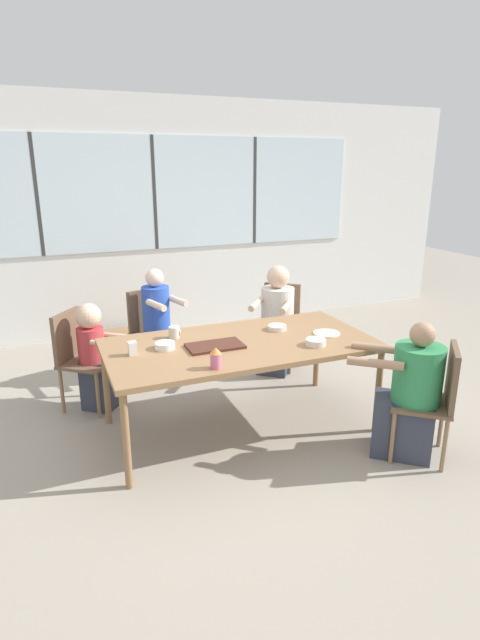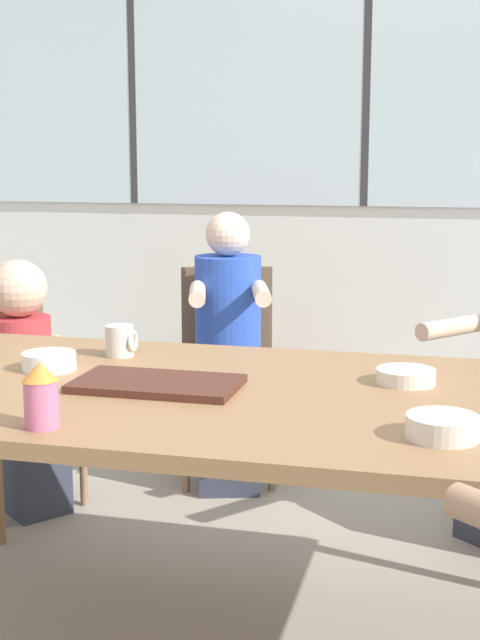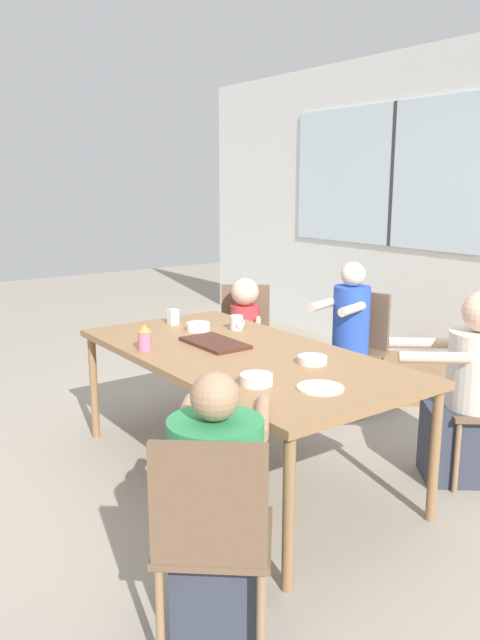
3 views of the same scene
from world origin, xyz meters
name	(u,v)px [view 2 (image 2 of 3)]	position (x,y,z in m)	size (l,w,h in m)	color
wall_back_with_windows	(366,132)	(0.00, 2.74, 1.43)	(8.40, 0.08, 2.80)	silver
dining_table	(240,408)	(0.00, 0.00, 0.68)	(2.04, 1.03, 0.72)	olive
chair_for_man_blue_shirt	(227,352)	(-0.40, 1.37, 0.50)	(0.50, 0.50, 0.85)	brown
chair_for_toddler	(7,370)	(-1.13, 0.87, 0.50)	(0.56, 0.56, 0.85)	brown
person_man_blue_shirt	(228,362)	(-0.36, 1.22, 0.50)	(0.39, 0.53, 1.09)	#333847
person_toddler	(26,391)	(-1.01, 0.78, 0.45)	(0.45, 0.42, 0.94)	#333847
food_tray_dark	(157,384)	(-0.21, -0.03, 0.73)	(0.42, 0.24, 0.02)	#472319
coffee_mug	(120,341)	(-0.44, 0.29, 0.77)	(0.09, 0.08, 0.09)	beige
sippy_cup	(41,394)	(-0.34, -0.41, 0.80)	(0.08, 0.08, 0.15)	#CC668C
bowl_white_shallow	(49,361)	(-0.56, 0.08, 0.75)	(0.15, 0.15, 0.05)	white
bowl_cereal	(406,376)	(0.40, 0.17, 0.74)	(0.15, 0.15, 0.04)	silver
bowl_fruit	(443,427)	(0.50, -0.27, 0.75)	(0.15, 0.15, 0.05)	silver
folded_table_stack	(233,410)	(-0.55, 2.04, 0.06)	(1.16, 1.16, 0.12)	olive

